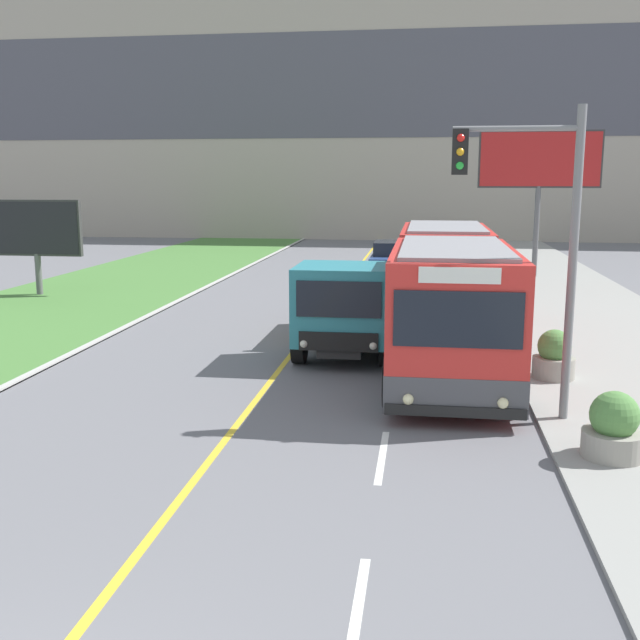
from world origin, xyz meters
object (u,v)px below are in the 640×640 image
object	(u,v)px
billboard_small	(35,230)
billboard_large	(540,165)
planter_round_near	(614,429)
planter_round_second	(554,357)
city_bus	(447,293)
dump_truck	(347,308)
car_distant	(390,257)
traffic_light_mast	(537,225)

from	to	relation	value
billboard_small	billboard_large	bearing A→B (deg)	21.84
billboard_small	planter_round_near	size ratio (longest dim) A/B	3.40
planter_round_near	planter_round_second	bearing A→B (deg)	91.70
billboard_large	billboard_small	world-z (taller)	billboard_large
city_bus	planter_round_near	size ratio (longest dim) A/B	11.88
billboard_large	dump_truck	bearing A→B (deg)	-113.02
dump_truck	car_distant	size ratio (longest dim) A/B	1.47
planter_round_near	dump_truck	bearing A→B (deg)	126.12
car_distant	city_bus	bearing A→B (deg)	-82.42
car_distant	planter_round_near	size ratio (longest dim) A/B	3.97
dump_truck	car_distant	xyz separation A→B (m)	(0.25, 17.78, -0.52)
billboard_small	planter_round_second	bearing A→B (deg)	-29.97
city_bus	dump_truck	distance (m)	2.64
city_bus	billboard_large	distance (m)	16.51
car_distant	traffic_light_mast	bearing A→B (deg)	-80.85
car_distant	traffic_light_mast	size ratio (longest dim) A/B	0.75
billboard_large	planter_round_second	size ratio (longest dim) A/B	5.95
billboard_small	planter_round_second	size ratio (longest dim) A/B	3.34
billboard_small	planter_round_second	distance (m)	20.57
city_bus	billboard_small	xyz separation A→B (m)	(-15.44, 7.61, 0.94)
traffic_light_mast	planter_round_second	size ratio (longest dim) A/B	5.20
traffic_light_mast	billboard_small	xyz separation A→B (m)	(-16.81, 13.14, -1.15)
city_bus	billboard_small	bearing A→B (deg)	153.76
dump_truck	billboard_large	bearing A→B (deg)	66.98
city_bus	dump_truck	xyz separation A→B (m)	(-2.53, -0.65, -0.36)
traffic_light_mast	planter_round_near	bearing A→B (deg)	-60.99
billboard_small	planter_round_near	world-z (taller)	billboard_small
car_distant	billboard_small	world-z (taller)	billboard_small
city_bus	billboard_large	bearing A→B (deg)	74.37
billboard_large	billboard_small	distance (m)	21.47
traffic_light_mast	billboard_large	world-z (taller)	billboard_large
planter_round_second	dump_truck	bearing A→B (deg)	157.79
planter_round_second	billboard_large	bearing A→B (deg)	83.59
car_distant	planter_round_second	world-z (taller)	car_distant
car_distant	planter_round_near	distance (m)	25.06
city_bus	planter_round_second	bearing A→B (deg)	-48.66
city_bus	car_distant	world-z (taller)	city_bus
city_bus	traffic_light_mast	xyz separation A→B (m)	(1.37, -5.53, 2.09)
billboard_large	planter_round_near	bearing A→B (deg)	-94.71
dump_truck	planter_round_second	xyz separation A→B (m)	(4.84, -1.97, -0.64)
city_bus	billboard_small	world-z (taller)	billboard_small
car_distant	billboard_small	xyz separation A→B (m)	(-13.16, -9.52, 1.82)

